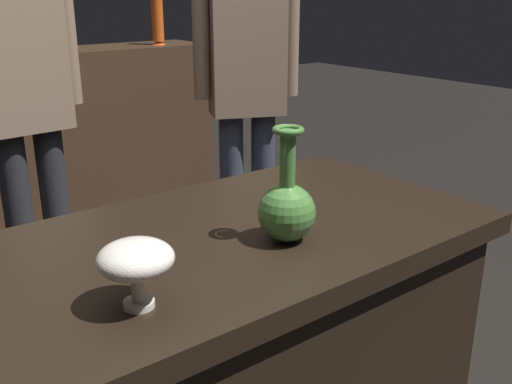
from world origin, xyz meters
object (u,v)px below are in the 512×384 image
object	(u,v)px
shelf_vase_far_right	(157,20)
visitor_near_right	(247,82)
vase_centerpiece	(287,207)
vase_tall_behind	(136,261)
visitor_center_back	(22,91)

from	to	relation	value
shelf_vase_far_right	visitor_near_right	distance (m)	1.07
vase_centerpiece	shelf_vase_far_right	world-z (taller)	shelf_vase_far_right
vase_tall_behind	visitor_near_right	size ratio (longest dim) A/B	0.08
vase_centerpiece	visitor_near_right	world-z (taller)	visitor_near_right
visitor_near_right	vase_tall_behind	bearing A→B (deg)	71.16
vase_tall_behind	shelf_vase_far_right	size ratio (longest dim) A/B	0.45
visitor_center_back	visitor_near_right	bearing A→B (deg)	163.94
vase_centerpiece	vase_tall_behind	bearing A→B (deg)	-171.14
vase_centerpiece	visitor_center_back	size ratio (longest dim) A/B	0.15
visitor_near_right	visitor_center_back	bearing A→B (deg)	12.43
visitor_center_back	shelf_vase_far_right	bearing A→B (deg)	-145.35
shelf_vase_far_right	visitor_center_back	bearing A→B (deg)	-141.03
vase_tall_behind	visitor_center_back	distance (m)	1.50
visitor_center_back	vase_tall_behind	bearing A→B (deg)	74.80
shelf_vase_far_right	visitor_near_right	size ratio (longest dim) A/B	0.18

